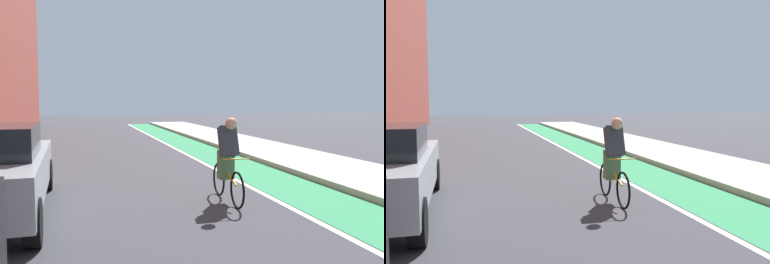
{
  "view_description": "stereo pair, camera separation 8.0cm",
  "coord_description": "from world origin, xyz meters",
  "views": [
    {
      "loc": [
        -1.37,
        1.58,
        1.95
      ],
      "look_at": [
        0.61,
        8.77,
        1.35
      ],
      "focal_mm": 38.13,
      "sensor_mm": 36.0,
      "label": 1
    },
    {
      "loc": [
        -1.29,
        1.56,
        1.95
      ],
      "look_at": [
        0.61,
        8.77,
        1.35
      ],
      "focal_mm": 38.13,
      "sensor_mm": 36.0,
      "label": 2
    }
  ],
  "objects": [
    {
      "name": "bike_lane_paint",
      "position": [
        3.16,
        15.81,
        0.0
      ],
      "size": [
        1.6,
        35.61,
        0.0
      ],
      "primitive_type": "cube",
      "color": "#2D8451",
      "rests_on": "ground"
    },
    {
      "name": "sidewalk_right",
      "position": [
        5.35,
        15.81,
        0.07
      ],
      "size": [
        2.78,
        35.61,
        0.14
      ],
      "primitive_type": "cube",
      "color": "#A8A59E",
      "rests_on": "ground"
    },
    {
      "name": "ground_plane",
      "position": [
        0.0,
        13.81,
        0.0
      ],
      "size": [
        78.35,
        78.35,
        0.0
      ],
      "primitive_type": "plane",
      "color": "#38383D"
    },
    {
      "name": "cyclist_mid",
      "position": [
        1.31,
        8.79,
        0.85
      ],
      "size": [
        0.48,
        1.72,
        1.62
      ],
      "color": "black",
      "rests_on": "ground"
    },
    {
      "name": "lane_divider_stripe",
      "position": [
        2.26,
        15.81,
        0.0
      ],
      "size": [
        0.12,
        35.61,
        0.0
      ],
      "primitive_type": "cube",
      "color": "white",
      "rests_on": "ground"
    }
  ]
}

